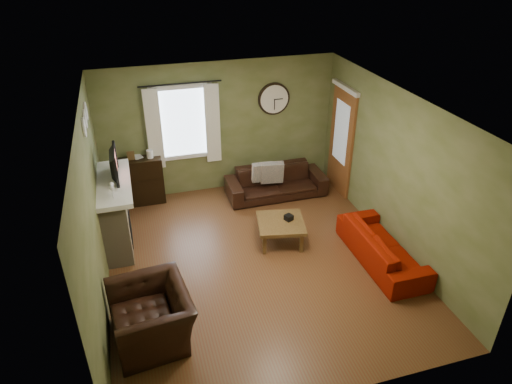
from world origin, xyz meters
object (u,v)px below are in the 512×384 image
object	(u,v)px
bookshelf	(143,181)
sofa_red	(382,247)
sofa_brown	(276,182)
coffee_table	(281,232)
armchair	(152,316)

from	to	relation	value
bookshelf	sofa_red	world-z (taller)	bookshelf
bookshelf	sofa_brown	size ratio (longest dim) A/B	0.48
sofa_red	coffee_table	xyz separation A→B (m)	(-1.38, 0.94, -0.07)
sofa_red	coffee_table	bearing A→B (deg)	55.79
bookshelf	coffee_table	xyz separation A→B (m)	(2.12, -2.01, -0.26)
sofa_red	bookshelf	bearing A→B (deg)	49.89
bookshelf	sofa_red	distance (m)	4.58
armchair	bookshelf	bearing A→B (deg)	170.73
sofa_red	armchair	world-z (taller)	armchair
coffee_table	armchair	bearing A→B (deg)	-146.02
sofa_brown	coffee_table	bearing A→B (deg)	-105.66
armchair	coffee_table	xyz separation A→B (m)	(2.27, 1.53, -0.15)
armchair	coffee_table	distance (m)	2.75
sofa_brown	sofa_red	bearing A→B (deg)	-69.33
bookshelf	armchair	bearing A→B (deg)	-92.52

